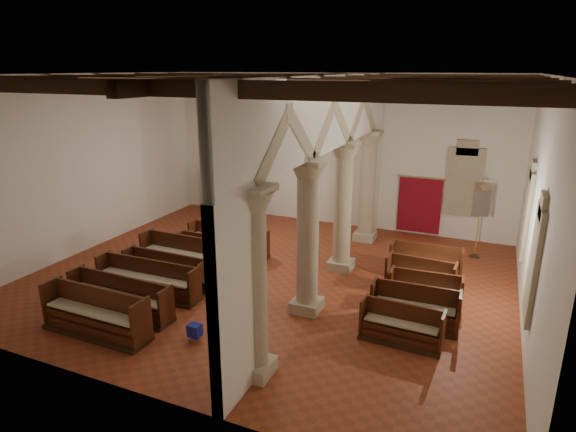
# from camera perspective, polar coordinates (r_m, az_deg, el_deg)

# --- Properties ---
(floor) EXTENTS (14.00, 14.00, 0.00)m
(floor) POSITION_cam_1_polar(r_m,az_deg,el_deg) (14.91, -2.17, -7.29)
(floor) COLOR maroon
(floor) RESTS_ON ground
(ceiling) EXTENTS (14.00, 14.00, 0.00)m
(ceiling) POSITION_cam_1_polar(r_m,az_deg,el_deg) (13.58, -2.46, 16.44)
(ceiling) COLOR #331E11
(ceiling) RESTS_ON wall_back
(wall_back) EXTENTS (14.00, 0.02, 6.00)m
(wall_back) POSITION_cam_1_polar(r_m,az_deg,el_deg) (19.42, 5.44, 7.68)
(wall_back) COLOR white
(wall_back) RESTS_ON floor
(wall_front) EXTENTS (14.00, 0.02, 6.00)m
(wall_front) POSITION_cam_1_polar(r_m,az_deg,el_deg) (9.14, -18.83, -4.04)
(wall_front) COLOR white
(wall_front) RESTS_ON floor
(wall_left) EXTENTS (0.02, 12.00, 6.00)m
(wall_left) POSITION_cam_1_polar(r_m,az_deg,el_deg) (18.05, -22.87, 5.70)
(wall_left) COLOR white
(wall_left) RESTS_ON floor
(wall_right) EXTENTS (0.02, 12.00, 6.00)m
(wall_right) POSITION_cam_1_polar(r_m,az_deg,el_deg) (12.68, 27.56, 0.71)
(wall_right) COLOR white
(wall_right) RESTS_ON floor
(ceiling_beams) EXTENTS (13.80, 11.80, 0.30)m
(ceiling_beams) POSITION_cam_1_polar(r_m,az_deg,el_deg) (13.58, -2.45, 15.68)
(ceiling_beams) COLOR #31210F
(ceiling_beams) RESTS_ON wall_back
(arcade) EXTENTS (0.90, 11.90, 6.00)m
(arcade) POSITION_cam_1_polar(r_m,az_deg,el_deg) (13.16, 4.79, 5.68)
(arcade) COLOR #B9AC8A
(arcade) RESTS_ON floor
(window_right_a) EXTENTS (0.03, 1.00, 2.20)m
(window_right_a) POSITION_cam_1_polar(r_m,az_deg,el_deg) (11.48, 27.32, -5.05)
(window_right_a) COLOR #306C57
(window_right_a) RESTS_ON wall_right
(window_right_b) EXTENTS (0.03, 1.00, 2.20)m
(window_right_b) POSITION_cam_1_polar(r_m,az_deg,el_deg) (15.29, 26.58, 0.26)
(window_right_b) COLOR #306C57
(window_right_b) RESTS_ON wall_right
(window_back) EXTENTS (1.00, 0.03, 2.20)m
(window_back) POSITION_cam_1_polar(r_m,az_deg,el_deg) (18.65, 20.13, 3.81)
(window_back) COLOR #306C57
(window_back) RESTS_ON wall_back
(pipe_organ) EXTENTS (2.10, 0.85, 4.40)m
(pipe_organ) POSITION_cam_1_polar(r_m,az_deg,el_deg) (21.10, -6.83, 3.88)
(pipe_organ) COLOR #31210F
(pipe_organ) RESTS_ON floor
(lectern) EXTENTS (0.61, 0.64, 1.24)m
(lectern) POSITION_cam_1_polar(r_m,az_deg,el_deg) (20.70, -3.65, 1.26)
(lectern) COLOR #3D2A13
(lectern) RESTS_ON floor
(dossal_curtain) EXTENTS (1.80, 0.07, 2.17)m
(dossal_curtain) POSITION_cam_1_polar(r_m,az_deg,el_deg) (18.97, 15.30, 1.24)
(dossal_curtain) COLOR maroon
(dossal_curtain) RESTS_ON floor
(processional_banner) EXTENTS (0.54, 0.69, 2.52)m
(processional_banner) POSITION_cam_1_polar(r_m,az_deg,el_deg) (17.38, 21.51, -2.02)
(processional_banner) COLOR #31210F
(processional_banner) RESTS_ON floor
(hymnal_box_a) EXTENTS (0.31, 0.25, 0.30)m
(hymnal_box_a) POSITION_cam_1_polar(r_m,az_deg,el_deg) (11.84, -10.99, -13.16)
(hymnal_box_a) COLOR navy
(hymnal_box_a) RESTS_ON floor
(hymnal_box_b) EXTENTS (0.36, 0.33, 0.29)m
(hymnal_box_b) POSITION_cam_1_polar(r_m,az_deg,el_deg) (13.95, -9.75, -8.22)
(hymnal_box_b) COLOR navy
(hymnal_box_b) RESTS_ON floor
(hymnal_box_c) EXTENTS (0.41, 0.37, 0.34)m
(hymnal_box_c) POSITION_cam_1_polar(r_m,az_deg,el_deg) (15.18, -3.87, -5.74)
(hymnal_box_c) COLOR navy
(hymnal_box_c) RESTS_ON floor
(tube_heater_a) EXTENTS (1.01, 0.41, 0.10)m
(tube_heater_a) POSITION_cam_1_polar(r_m,az_deg,el_deg) (12.64, -18.75, -12.20)
(tube_heater_a) COLOR silver
(tube_heater_a) RESTS_ON floor
(tube_heater_b) EXTENTS (1.10, 0.46, 0.11)m
(tube_heater_b) POSITION_cam_1_polar(r_m,az_deg,el_deg) (13.45, -18.49, -10.32)
(tube_heater_b) COLOR white
(tube_heater_b) RESTS_ON floor
(nave_pew_0) EXTENTS (2.87, 0.80, 1.15)m
(nave_pew_0) POSITION_cam_1_polar(r_m,az_deg,el_deg) (12.67, -21.80, -11.34)
(nave_pew_0) COLOR #31210F
(nave_pew_0) RESTS_ON floor
(nave_pew_1) EXTENTS (3.11, 0.76, 1.01)m
(nave_pew_1) POSITION_cam_1_polar(r_m,az_deg,el_deg) (13.45, -19.28, -9.59)
(nave_pew_1) COLOR #31210F
(nave_pew_1) RESTS_ON floor
(nave_pew_2) EXTENTS (3.17, 0.75, 1.02)m
(nave_pew_2) POSITION_cam_1_polar(r_m,az_deg,el_deg) (14.25, -16.27, -7.74)
(nave_pew_2) COLOR #31210F
(nave_pew_2) RESTS_ON floor
(nave_pew_3) EXTENTS (2.77, 0.70, 0.99)m
(nave_pew_3) POSITION_cam_1_polar(r_m,az_deg,el_deg) (14.70, -14.27, -6.82)
(nave_pew_3) COLOR #31210F
(nave_pew_3) RESTS_ON floor
(nave_pew_4) EXTENTS (3.31, 0.83, 1.13)m
(nave_pew_4) POSITION_cam_1_polar(r_m,az_deg,el_deg) (15.47, -11.71, -5.22)
(nave_pew_4) COLOR #31210F
(nave_pew_4) RESTS_ON floor
(nave_pew_5) EXTENTS (2.69, 0.67, 0.98)m
(nave_pew_5) POSITION_cam_1_polar(r_m,az_deg,el_deg) (15.81, -8.67, -4.74)
(nave_pew_5) COLOR #31210F
(nave_pew_5) RESTS_ON floor
(nave_pew_6) EXTENTS (3.03, 0.80, 0.97)m
(nave_pew_6) POSITION_cam_1_polar(r_m,az_deg,el_deg) (16.80, -7.13, -3.35)
(nave_pew_6) COLOR #31210F
(nave_pew_6) RESTS_ON floor
(aisle_pew_0) EXTENTS (1.93, 0.71, 0.95)m
(aisle_pew_0) POSITION_cam_1_polar(r_m,az_deg,el_deg) (11.80, 13.25, -13.05)
(aisle_pew_0) COLOR #31210F
(aisle_pew_0) RESTS_ON floor
(aisle_pew_1) EXTENTS (2.16, 0.76, 1.05)m
(aisle_pew_1) POSITION_cam_1_polar(r_m,az_deg,el_deg) (12.57, 14.72, -11.01)
(aisle_pew_1) COLOR #31210F
(aisle_pew_1) RESTS_ON floor
(aisle_pew_2) EXTENTS (1.91, 0.77, 1.00)m
(aisle_pew_2) POSITION_cam_1_polar(r_m,az_deg,el_deg) (13.48, 15.90, -9.18)
(aisle_pew_2) COLOR #31210F
(aisle_pew_2) RESTS_ON floor
(aisle_pew_3) EXTENTS (1.92, 0.82, 1.08)m
(aisle_pew_3) POSITION_cam_1_polar(r_m,az_deg,el_deg) (14.14, 15.34, -7.73)
(aisle_pew_3) COLOR #31210F
(aisle_pew_3) RESTS_ON floor
(aisle_pew_4) EXTENTS (2.13, 0.80, 1.11)m
(aisle_pew_4) POSITION_cam_1_polar(r_m,az_deg,el_deg) (15.18, 15.93, -5.97)
(aisle_pew_4) COLOR #31210F
(aisle_pew_4) RESTS_ON floor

